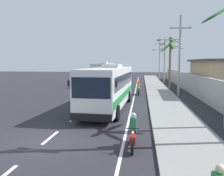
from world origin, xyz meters
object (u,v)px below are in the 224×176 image
(palm_nearest, at_px, (170,56))
(motorcycle_beside_bus, at_px, (133,134))
(motorcycle_trailing, at_px, (138,89))
(utility_pole_far, at_px, (164,59))
(utility_pole_distant, at_px, (160,57))
(utility_pole_mid, at_px, (179,54))
(palm_third, at_px, (170,54))
(coach_bus_foreground, at_px, (109,86))
(coach_bus_far_lane, at_px, (104,73))

(palm_nearest, bearing_deg, motorcycle_beside_bus, -100.71)
(palm_nearest, bearing_deg, motorcycle_trailing, -129.95)
(utility_pole_far, bearing_deg, utility_pole_distant, 88.63)
(motorcycle_trailing, xyz_separation_m, palm_nearest, (4.17, 4.98, 3.98))
(utility_pole_mid, distance_m, palm_third, 9.26)
(coach_bus_foreground, distance_m, utility_pole_distant, 39.24)
(utility_pole_mid, bearing_deg, coach_bus_far_lane, 130.75)
(palm_nearest, relative_size, palm_third, 0.85)
(motorcycle_trailing, relative_size, utility_pole_mid, 0.22)
(coach_bus_far_lane, relative_size, motorcycle_beside_bus, 6.19)
(utility_pole_mid, distance_m, palm_nearest, 5.67)
(coach_bus_foreground, relative_size, motorcycle_trailing, 5.86)
(coach_bus_far_lane, xyz_separation_m, utility_pole_distant, (10.70, 18.63, 3.14))
(motorcycle_trailing, relative_size, utility_pole_distant, 0.20)
(coach_bus_foreground, relative_size, utility_pole_far, 1.41)
(palm_nearest, bearing_deg, utility_pole_distant, 88.88)
(utility_pole_mid, bearing_deg, motorcycle_trailing, 171.21)
(motorcycle_beside_bus, height_order, palm_third, palm_third)
(utility_pole_mid, bearing_deg, palm_third, 88.72)
(utility_pole_far, bearing_deg, coach_bus_foreground, -105.86)
(coach_bus_foreground, xyz_separation_m, coach_bus_far_lane, (-3.77, 19.85, 0.14))
(coach_bus_far_lane, distance_m, utility_pole_mid, 16.25)
(motorcycle_beside_bus, distance_m, palm_nearest, 22.71)
(coach_bus_foreground, height_order, palm_third, palm_third)
(coach_bus_foreground, bearing_deg, utility_pole_distant, 79.79)
(motorcycle_beside_bus, xyz_separation_m, utility_pole_far, (4.28, 31.69, 3.71))
(utility_pole_distant, relative_size, palm_nearest, 1.53)
(coach_bus_foreground, relative_size, palm_third, 1.51)
(utility_pole_mid, bearing_deg, coach_bus_foreground, -130.93)
(coach_bus_foreground, height_order, motorcycle_trailing, coach_bus_foreground)
(coach_bus_foreground, height_order, palm_nearest, palm_nearest)
(motorcycle_trailing, xyz_separation_m, utility_pole_far, (4.29, 14.70, 3.70))
(utility_pole_distant, bearing_deg, coach_bus_far_lane, -119.86)
(motorcycle_beside_bus, bearing_deg, coach_bus_far_lane, 102.01)
(coach_bus_far_lane, height_order, motorcycle_beside_bus, coach_bus_far_lane)
(coach_bus_foreground, height_order, coach_bus_far_lane, coach_bus_far_lane)
(palm_nearest, bearing_deg, palm_third, 82.78)
(palm_third, bearing_deg, coach_bus_foreground, -112.12)
(utility_pole_mid, height_order, utility_pole_distant, utility_pole_distant)
(palm_third, bearing_deg, palm_nearest, -97.22)
(motorcycle_beside_bus, relative_size, utility_pole_distant, 0.20)
(motorcycle_beside_bus, bearing_deg, palm_nearest, 79.29)
(utility_pole_mid, relative_size, palm_third, 1.17)
(palm_third, bearing_deg, utility_pole_far, 93.12)
(utility_pole_mid, height_order, palm_nearest, utility_pole_mid)
(utility_pole_mid, bearing_deg, utility_pole_distant, 89.55)
(motorcycle_beside_bus, bearing_deg, utility_pole_mid, 74.89)
(motorcycle_trailing, distance_m, palm_nearest, 7.62)
(utility_pole_mid, relative_size, utility_pole_distant, 0.90)
(motorcycle_trailing, height_order, utility_pole_far, utility_pole_far)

